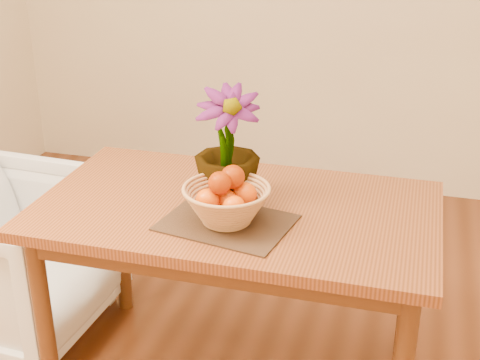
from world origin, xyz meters
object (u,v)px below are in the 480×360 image
(table, at_px, (236,227))
(wicker_basket, at_px, (227,206))
(potted_plant, at_px, (227,146))
(armchair, at_px, (11,251))

(table, xyz_separation_m, wicker_basket, (0.01, -0.14, 0.15))
(wicker_basket, bearing_deg, potted_plant, 105.75)
(table, height_order, wicker_basket, wicker_basket)
(potted_plant, bearing_deg, wicker_basket, -92.58)
(wicker_basket, relative_size, potted_plant, 0.71)
(wicker_basket, height_order, armchair, wicker_basket)
(potted_plant, xyz_separation_m, armchair, (-0.96, 0.02, -0.58))
(table, xyz_separation_m, potted_plant, (-0.04, 0.03, 0.29))
(table, relative_size, armchair, 1.86)
(table, bearing_deg, armchair, 176.60)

